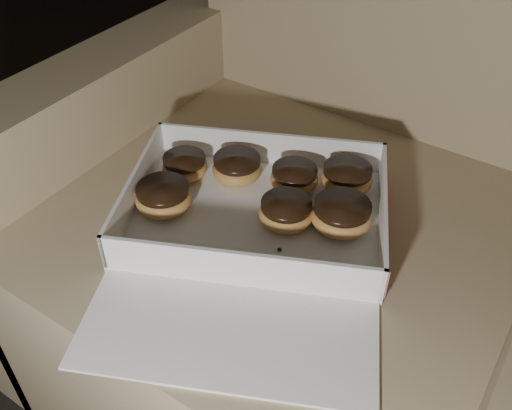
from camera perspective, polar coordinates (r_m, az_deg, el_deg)
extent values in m
plane|color=black|center=(1.35, -23.65, -15.31)|extent=(4.50, 4.50, 0.00)
cube|color=#9B8863|center=(1.08, 3.82, -8.84)|extent=(0.77, 0.77, 0.45)
cube|color=#9B8863|center=(1.23, -12.99, 1.79)|extent=(0.13, 0.77, 0.60)
cube|color=white|center=(0.89, 0.00, -1.17)|extent=(0.47, 0.42, 0.01)
cube|color=white|center=(0.98, 1.35, 5.75)|extent=(0.36, 0.16, 0.06)
cube|color=white|center=(0.77, -1.73, -6.32)|extent=(0.36, 0.16, 0.06)
cube|color=white|center=(0.92, -11.92, 1.70)|extent=(0.12, 0.27, 0.06)
cube|color=white|center=(0.87, 12.56, -0.87)|extent=(0.12, 0.27, 0.06)
cube|color=#C24E74|center=(0.87, 12.85, -0.90)|extent=(0.12, 0.26, 0.05)
cube|color=white|center=(0.74, -2.89, -12.80)|extent=(0.42, 0.31, 0.01)
ellipsoid|color=gold|center=(0.94, 9.05, 2.63)|extent=(0.08, 0.08, 0.04)
cylinder|color=black|center=(0.93, 9.17, 3.49)|extent=(0.08, 0.08, 0.01)
ellipsoid|color=gold|center=(0.86, 3.02, -0.84)|extent=(0.08, 0.08, 0.04)
cylinder|color=black|center=(0.85, 3.06, 0.04)|extent=(0.08, 0.08, 0.01)
ellipsoid|color=gold|center=(0.93, 3.85, 2.61)|extent=(0.08, 0.08, 0.04)
cylinder|color=black|center=(0.92, 3.90, 3.43)|extent=(0.07, 0.07, 0.01)
ellipsoid|color=gold|center=(0.86, 8.53, -1.14)|extent=(0.09, 0.09, 0.04)
cylinder|color=black|center=(0.85, 8.65, -0.16)|extent=(0.09, 0.09, 0.01)
ellipsoid|color=gold|center=(0.95, -1.89, 3.64)|extent=(0.08, 0.08, 0.04)
cylinder|color=black|center=(0.94, -1.91, 4.51)|extent=(0.08, 0.08, 0.01)
ellipsoid|color=gold|center=(0.90, -9.21, 0.63)|extent=(0.09, 0.09, 0.04)
cylinder|color=black|center=(0.89, -9.34, 1.55)|extent=(0.08, 0.08, 0.01)
ellipsoid|color=gold|center=(0.96, -7.11, 3.79)|extent=(0.08, 0.08, 0.04)
cylinder|color=black|center=(0.95, -7.19, 4.56)|extent=(0.07, 0.07, 0.01)
ellipsoid|color=black|center=(0.84, -11.09, -4.70)|extent=(0.01, 0.01, 0.00)
ellipsoid|color=black|center=(0.81, -5.03, -6.28)|extent=(0.01, 0.01, 0.00)
ellipsoid|color=black|center=(0.83, 2.36, -4.47)|extent=(0.01, 0.01, 0.00)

